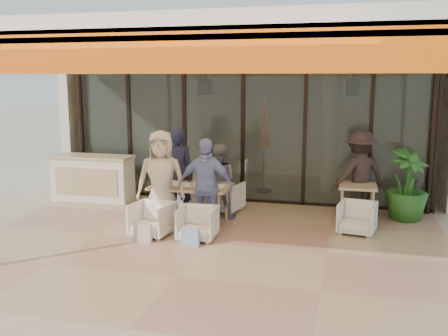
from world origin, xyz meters
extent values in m
plane|color=#C6B293|center=(0.00, 0.00, 0.00)|extent=(70.00, 70.00, 0.00)
cube|color=tan|center=(0.00, 0.00, 0.01)|extent=(8.00, 6.00, 0.01)
cube|color=silver|center=(0.00, 0.00, 3.30)|extent=(8.00, 6.00, 0.20)
cube|color=#FF630D|center=(0.00, -2.94, 3.02)|extent=(8.00, 0.12, 0.45)
cube|color=#DD4512|center=(0.00, -2.25, 3.14)|extent=(8.00, 1.50, 0.06)
cylinder|color=black|center=(-3.88, 2.88, 1.60)|extent=(0.12, 0.12, 3.20)
cylinder|color=black|center=(3.88, 2.88, 1.60)|extent=(0.12, 0.12, 3.20)
cube|color=#9EADA3|center=(0.00, 3.00, 1.60)|extent=(8.00, 0.03, 3.20)
cube|color=black|center=(0.00, 3.00, 0.04)|extent=(8.00, 0.10, 0.08)
cube|color=black|center=(0.00, 3.00, 3.16)|extent=(8.00, 0.10, 0.08)
cube|color=black|center=(-4.00, 3.00, 1.60)|extent=(0.08, 0.10, 3.20)
cube|color=black|center=(-2.70, 3.00, 1.60)|extent=(0.08, 0.10, 3.20)
cube|color=black|center=(-1.35, 3.00, 1.60)|extent=(0.08, 0.10, 3.20)
cube|color=black|center=(0.00, 3.00, 1.60)|extent=(0.08, 0.10, 3.20)
cube|color=black|center=(1.35, 3.00, 1.60)|extent=(0.08, 0.10, 3.20)
cube|color=black|center=(2.70, 3.00, 1.60)|extent=(0.08, 0.10, 3.20)
cube|color=black|center=(4.00, 3.00, 1.60)|extent=(0.08, 0.10, 3.20)
cube|color=silver|center=(0.00, 6.50, 1.70)|extent=(9.00, 0.25, 3.40)
cube|color=silver|center=(-4.40, 4.75, 1.70)|extent=(0.25, 3.50, 3.40)
cube|color=silver|center=(4.40, 4.75, 1.70)|extent=(0.25, 3.50, 3.40)
cube|color=silver|center=(0.00, 4.75, 3.40)|extent=(9.00, 3.50, 0.25)
cube|color=tan|center=(0.00, 4.75, 0.01)|extent=(8.00, 3.50, 0.02)
cylinder|color=silver|center=(-1.60, 4.60, 1.50)|extent=(0.40, 0.40, 3.00)
cylinder|color=silver|center=(1.80, 4.60, 1.50)|extent=(0.40, 0.40, 3.00)
cylinder|color=black|center=(-1.20, 4.20, 3.00)|extent=(0.03, 0.03, 0.70)
cube|color=black|center=(-1.20, 4.20, 2.55)|extent=(0.30, 0.30, 0.40)
sphere|color=#FFBF72|center=(-1.20, 4.20, 2.55)|extent=(0.18, 0.18, 0.18)
cylinder|color=black|center=(2.30, 4.20, 3.00)|extent=(0.03, 0.03, 0.70)
cube|color=black|center=(2.30, 4.20, 2.55)|extent=(0.30, 0.30, 0.40)
sphere|color=#FFBF72|center=(2.30, 4.20, 2.55)|extent=(0.18, 0.18, 0.18)
cylinder|color=black|center=(0.30, 4.00, 0.05)|extent=(0.40, 0.40, 0.05)
cylinder|color=black|center=(0.30, 4.00, 1.05)|extent=(0.04, 0.04, 2.10)
cone|color=#E35013|center=(0.30, 4.00, 1.70)|extent=(0.32, 0.32, 1.10)
cube|color=silver|center=(-3.32, 2.30, 0.50)|extent=(1.80, 0.60, 1.00)
cube|color=tan|center=(-3.32, 2.30, 1.01)|extent=(1.85, 0.65, 0.06)
cube|color=tan|center=(-3.32, 1.99, 0.50)|extent=(1.50, 0.02, 0.60)
cube|color=tan|center=(-0.61, 1.14, 0.72)|extent=(1.50, 0.90, 0.05)
cube|color=white|center=(-0.61, 1.14, 0.74)|extent=(1.30, 0.35, 0.01)
cylinder|color=tan|center=(-1.23, 0.82, 0.35)|extent=(0.06, 0.06, 0.70)
cylinder|color=tan|center=(0.01, 0.82, 0.35)|extent=(0.06, 0.06, 0.70)
cylinder|color=tan|center=(-1.23, 1.46, 0.35)|extent=(0.06, 0.06, 0.70)
cylinder|color=tan|center=(0.01, 1.46, 0.35)|extent=(0.06, 0.06, 0.70)
cylinder|color=white|center=(-1.06, 0.99, 0.81)|extent=(0.06, 0.06, 0.11)
cylinder|color=white|center=(-0.86, 1.34, 0.81)|extent=(0.06, 0.06, 0.11)
cylinder|color=white|center=(-0.56, 1.04, 0.81)|extent=(0.06, 0.06, 0.11)
cylinder|color=white|center=(-0.31, 1.32, 0.81)|extent=(0.06, 0.06, 0.11)
cylinder|color=white|center=(-0.11, 0.94, 0.81)|extent=(0.06, 0.06, 0.11)
cylinder|color=#914815|center=(-1.16, 1.29, 0.83)|extent=(0.07, 0.07, 0.16)
cylinder|color=black|center=(-0.71, 1.42, 0.83)|extent=(0.09, 0.09, 0.17)
cylinder|color=black|center=(-0.71, 1.42, 0.93)|extent=(0.10, 0.10, 0.01)
cylinder|color=white|center=(-1.06, 0.84, 0.76)|extent=(0.22, 0.22, 0.01)
cylinder|color=white|center=(-0.16, 0.84, 0.76)|extent=(0.22, 0.22, 0.01)
cylinder|color=white|center=(-1.06, 1.46, 0.76)|extent=(0.22, 0.22, 0.01)
cylinder|color=white|center=(-0.16, 1.46, 0.76)|extent=(0.22, 0.22, 0.01)
imported|color=white|center=(-1.03, 2.09, 0.34)|extent=(0.76, 0.73, 0.67)
imported|color=white|center=(-0.19, 2.09, 0.35)|extent=(0.80, 0.77, 0.70)
imported|color=white|center=(-1.03, 0.19, 0.34)|extent=(0.73, 0.69, 0.67)
imported|color=white|center=(-0.19, 0.19, 0.32)|extent=(0.64, 0.60, 0.64)
imported|color=#171934|center=(-1.03, 1.59, 0.90)|extent=(0.72, 0.54, 1.79)
imported|color=slate|center=(-0.19, 1.59, 0.74)|extent=(0.81, 0.69, 1.49)
imported|color=beige|center=(-1.03, 0.69, 0.91)|extent=(0.99, 0.74, 1.83)
imported|color=#7A88CC|center=(-0.19, 0.69, 0.86)|extent=(1.01, 0.45, 1.71)
cube|color=silver|center=(-1.03, -0.21, 0.17)|extent=(0.30, 0.10, 0.34)
cube|color=#99BFD8|center=(-0.19, -0.21, 0.17)|extent=(0.30, 0.10, 0.34)
cube|color=tan|center=(2.47, 1.96, 0.72)|extent=(0.70, 0.70, 0.05)
cylinder|color=tan|center=(2.19, 1.68, 0.35)|extent=(0.05, 0.05, 0.70)
cylinder|color=tan|center=(2.75, 1.68, 0.35)|extent=(0.05, 0.05, 0.70)
cylinder|color=tan|center=(2.19, 2.24, 0.35)|extent=(0.05, 0.05, 0.70)
cylinder|color=tan|center=(2.75, 2.24, 0.35)|extent=(0.05, 0.05, 0.70)
imported|color=white|center=(2.47, 1.21, 0.32)|extent=(0.72, 0.69, 0.65)
imported|color=black|center=(2.50, 2.30, 0.88)|extent=(1.31, 1.17, 1.76)
imported|color=#1E5919|center=(3.40, 2.31, 0.71)|extent=(1.13, 1.13, 1.43)
camera|label=1|loc=(2.27, -7.70, 2.75)|focal=40.00mm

